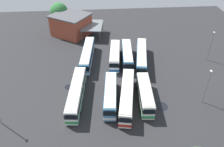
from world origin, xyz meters
TOP-DOWN VIEW (x-y plane):
  - ground_plane at (0.00, 0.00)m, footprint 95.49×95.49m
  - bus_row0_slot0 at (-8.58, -5.89)m, footprint 15.18×4.06m
  - bus_row0_slot2 at (-7.71, 1.24)m, footprint 11.96×3.86m
  - bus_row0_slot3 at (-7.49, 4.42)m, footprint 12.62×3.47m
  - bus_row0_slot4 at (-6.57, 8.05)m, footprint 15.20×5.18m
  - bus_row1_slot0 at (6.90, -8.13)m, footprint 15.17×3.86m
  - bus_row1_slot2 at (8.05, -1.13)m, footprint 12.23×3.69m
  - bus_row1_slot3 at (8.54, 2.24)m, footprint 15.20×5.14m
  - bus_row1_slot4 at (8.51, 6.02)m, footprint 11.60×3.31m
  - depot_building at (-25.37, -11.07)m, footprint 13.85×14.19m
  - maintenance_shelter at (-23.79, -4.36)m, footprint 9.80×7.32m
  - lamp_post_mid_lot at (9.73, 18.11)m, footprint 0.56×0.28m
  - lamp_post_by_building at (-6.43, 25.97)m, footprint 0.56×0.28m
  - tree_northeast at (-30.65, -15.04)m, footprint 5.83×5.83m
  - puddle_back_corner at (10.36, 9.06)m, footprint 2.92×2.92m
  - puddle_front_lane at (2.34, -10.20)m, footprint 2.02×2.02m

SIDE VIEW (x-z plane):
  - ground_plane at x=0.00m, z-range 0.00..0.00m
  - puddle_back_corner at x=10.36m, z-range 0.00..0.01m
  - puddle_front_lane at x=2.34m, z-range 0.00..0.01m
  - bus_row1_slot4 at x=8.51m, z-range 0.10..3.67m
  - bus_row0_slot2 at x=-7.71m, z-range 0.10..3.67m
  - bus_row1_slot2 at x=8.05m, z-range 0.10..3.67m
  - bus_row0_slot3 at x=-7.49m, z-range 0.10..3.68m
  - bus_row0_slot0 at x=-8.58m, z-range 0.10..3.68m
  - bus_row0_slot4 at x=-6.57m, z-range 0.10..3.68m
  - bus_row1_slot0 at x=6.90m, z-range 0.10..3.68m
  - bus_row1_slot3 at x=8.54m, z-range 0.10..3.68m
  - depot_building at x=-25.37m, z-range 0.02..6.68m
  - maintenance_shelter at x=-23.79m, z-range 1.63..5.25m
  - lamp_post_mid_lot at x=9.73m, z-range 0.41..8.40m
  - lamp_post_by_building at x=-6.43m, z-range 0.41..8.60m
  - tree_northeast at x=-30.65m, z-range 1.40..10.06m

